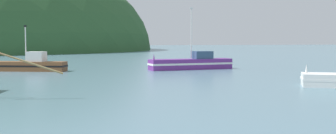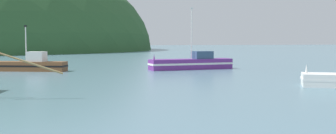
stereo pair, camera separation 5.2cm
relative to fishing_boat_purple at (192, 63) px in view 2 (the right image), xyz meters
name	(u,v)px [view 2 (the right image)]	position (x,y,z in m)	size (l,w,h in m)	color
fishing_boat_purple	(192,63)	(0.00, 0.00, 0.00)	(10.94, 3.32, 7.68)	#6B2D84
fishing_boat_brown	(28,65)	(-19.63, 2.27, -0.06)	(9.53, 5.28, 5.39)	brown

